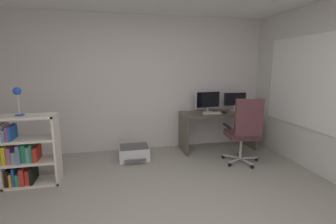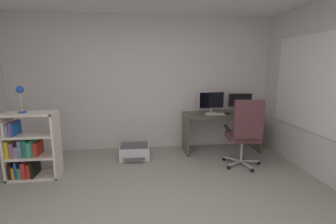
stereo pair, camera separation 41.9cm
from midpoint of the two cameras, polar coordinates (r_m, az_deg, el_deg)
The scene contains 12 objects.
wall_back at distance 4.77m, azimuth -3.39°, elevation 6.57°, with size 4.98×0.10×2.56m, color silver.
window_pane at distance 4.42m, azimuth 32.20°, elevation 5.81°, with size 0.01×1.42×1.36m, color white.
window_frame at distance 4.41m, azimuth 32.13°, elevation 5.82°, with size 0.02×1.50×1.44m, color white.
desk at distance 4.82m, azimuth 14.82°, elevation -2.63°, with size 1.43×0.59×0.74m.
monitor_main at distance 4.77m, azimuth 12.62°, elevation 2.54°, with size 0.52×0.18×0.41m.
monitor_secondary at distance 4.99m, azimuth 18.88°, elevation 2.41°, with size 0.45×0.18×0.36m.
keyboard at distance 4.64m, azimuth 13.42°, elevation -0.49°, with size 0.34×0.13×0.02m, color silver.
computer_mouse at distance 4.72m, azimuth 16.34°, elevation -0.34°, with size 0.06×0.10×0.03m, color black.
office_chair at distance 4.11m, azimuth 20.35°, elevation -4.26°, with size 0.62×0.63×1.13m.
bookshelf at distance 4.03m, azimuth -27.43°, elevation -7.77°, with size 0.72×0.35×0.98m.
desk_lamp at distance 3.86m, azimuth -28.71°, elevation 3.84°, with size 0.11×0.11×0.38m.
printer at distance 4.41m, azimuth -5.14°, elevation -9.24°, with size 0.52×0.45×0.25m.
Camera 2 is at (-0.08, -2.16, 1.64)m, focal length 26.04 mm.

